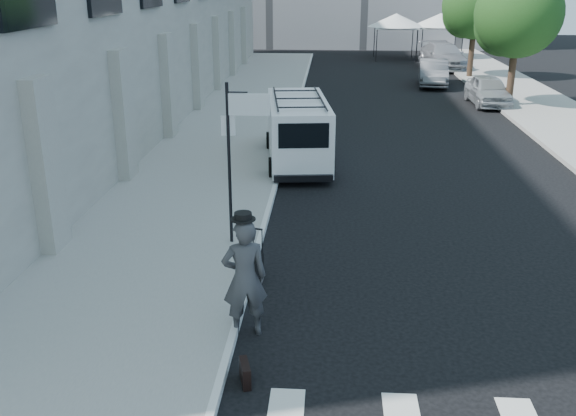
# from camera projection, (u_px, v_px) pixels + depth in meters

# --- Properties ---
(ground) EXTENTS (120.00, 120.00, 0.00)m
(ground) POSITION_uv_depth(u_px,v_px,m) (353.00, 325.00, 11.07)
(ground) COLOR black
(ground) RESTS_ON ground
(sidewalk_left) EXTENTS (4.50, 48.00, 0.15)m
(sidewalk_left) POSITION_uv_depth(u_px,v_px,m) (239.00, 121.00, 26.32)
(sidewalk_left) COLOR gray
(sidewalk_left) RESTS_ON ground
(sidewalk_right) EXTENTS (4.00, 56.00, 0.15)m
(sidewalk_right) POSITION_uv_depth(u_px,v_px,m) (539.00, 107.00, 29.23)
(sidewalk_right) COLOR gray
(sidewalk_right) RESTS_ON ground
(sign_pole) EXTENTS (1.03, 0.07, 3.50)m
(sign_pole) POSITION_uv_depth(u_px,v_px,m) (239.00, 131.00, 13.32)
(sign_pole) COLOR black
(sign_pole) RESTS_ON sidewalk_left
(tree_near) EXTENTS (3.80, 3.83, 6.03)m
(tree_near) POSITION_uv_depth(u_px,v_px,m) (515.00, 17.00, 28.14)
(tree_near) COLOR black
(tree_near) RESTS_ON ground
(tree_far) EXTENTS (3.80, 3.83, 6.03)m
(tree_far) POSITION_uv_depth(u_px,v_px,m) (473.00, 8.00, 36.58)
(tree_far) COLOR black
(tree_far) RESTS_ON ground
(tent_left) EXTENTS (4.00, 4.00, 3.20)m
(tent_left) POSITION_uv_depth(u_px,v_px,m) (396.00, 21.00, 45.54)
(tent_left) COLOR black
(tent_left) RESTS_ON ground
(tent_right) EXTENTS (4.00, 4.00, 3.20)m
(tent_right) POSITION_uv_depth(u_px,v_px,m) (441.00, 20.00, 45.80)
(tent_right) COLOR black
(tent_right) RESTS_ON ground
(businessman) EXTENTS (0.86, 0.68, 2.05)m
(businessman) POSITION_uv_depth(u_px,v_px,m) (245.00, 278.00, 10.47)
(businessman) COLOR #3B3B3E
(businessman) RESTS_ON ground
(briefcase) EXTENTS (0.23, 0.46, 0.34)m
(briefcase) POSITION_uv_depth(u_px,v_px,m) (245.00, 373.00, 9.44)
(briefcase) COLOR black
(briefcase) RESTS_ON ground
(suitcase) EXTENTS (0.34, 0.43, 1.06)m
(suitcase) POSITION_uv_depth(u_px,v_px,m) (255.00, 268.00, 12.58)
(suitcase) COLOR black
(suitcase) RESTS_ON ground
(cargo_van) EXTENTS (2.39, 5.56, 2.06)m
(cargo_van) POSITION_uv_depth(u_px,v_px,m) (298.00, 130.00, 20.35)
(cargo_van) COLOR white
(cargo_van) RESTS_ON ground
(parked_car_a) EXTENTS (1.68, 4.01, 1.36)m
(parked_car_a) POSITION_uv_depth(u_px,v_px,m) (488.00, 90.00, 29.79)
(parked_car_a) COLOR #A5A9AD
(parked_car_a) RESTS_ON ground
(parked_car_b) EXTENTS (1.95, 4.40, 1.41)m
(parked_car_b) POSITION_uv_depth(u_px,v_px,m) (433.00, 73.00, 35.04)
(parked_car_b) COLOR #515358
(parked_car_b) RESTS_ON ground
(parked_car_c) EXTENTS (2.95, 5.79, 1.61)m
(parked_car_c) POSITION_uv_depth(u_px,v_px,m) (443.00, 56.00, 41.52)
(parked_car_c) COLOR #9A9BA1
(parked_car_c) RESTS_ON ground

